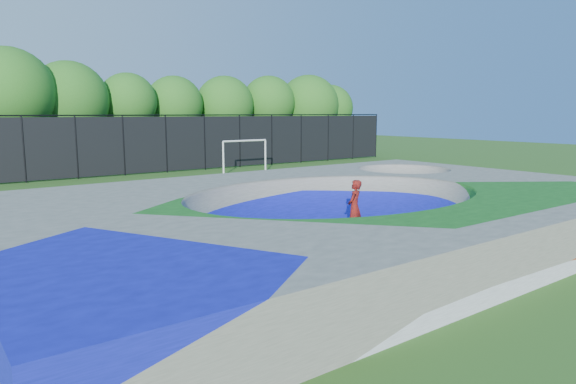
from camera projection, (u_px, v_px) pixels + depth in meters
ground at (336, 234)px, 17.71m from camera, size 120.00×120.00×0.00m
skate_deck at (337, 213)px, 17.59m from camera, size 22.00×14.00×1.50m
skater at (355, 207)px, 17.59m from camera, size 0.82×0.72×1.90m
skateboard at (354, 234)px, 17.74m from camera, size 0.81×0.45×0.05m
soccer_goal at (245, 150)px, 35.17m from camera, size 3.52×0.12×2.33m
fence at (124, 144)px, 34.00m from camera, size 48.09×0.09×4.04m
treeline at (98, 102)px, 37.51m from camera, size 52.38×7.63×8.38m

